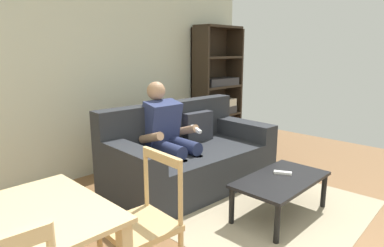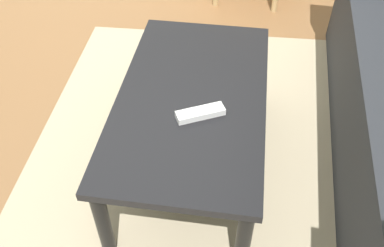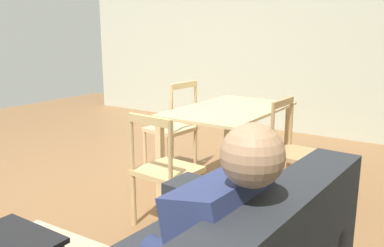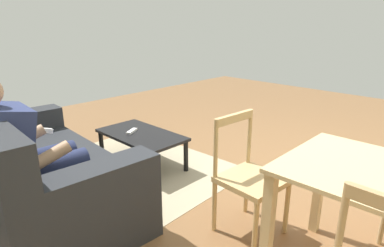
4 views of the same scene
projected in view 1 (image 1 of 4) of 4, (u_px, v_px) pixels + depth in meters
The scene contains 8 objects.
wall_back at pixel (20, 66), 3.48m from camera, with size 7.07×0.12×2.78m, color beige.
couch at pixel (188, 157), 3.85m from camera, with size 2.00×1.08×0.94m.
person_lounging at pixel (169, 135), 3.67m from camera, with size 0.61×0.88×1.21m.
coffee_table at pixel (281, 183), 3.12m from camera, with size 0.98×0.54×0.37m.
tv_remote at pixel (283, 173), 3.22m from camera, with size 0.05×0.17×0.02m, color white.
bookshelf at pixel (217, 99), 5.50m from camera, with size 0.90×0.36×1.93m.
dining_chair_facing_couch at pixel (143, 224), 2.16m from camera, with size 0.45×0.45×0.89m.
area_rug at pixel (279, 214), 3.19m from camera, with size 2.00×1.40×0.01m, color tan.
Camera 1 is at (-1.27, -0.59, 1.55)m, focal length 31.00 mm.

